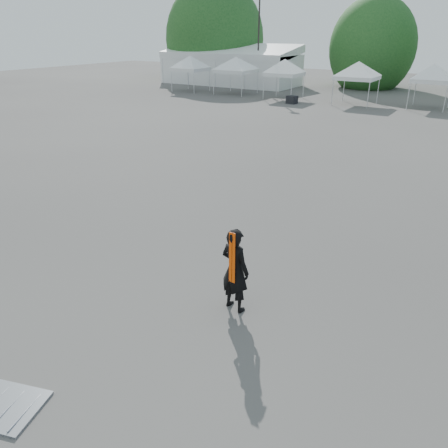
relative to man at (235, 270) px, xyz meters
The scene contains 12 objects.
ground 2.25m from the man, 109.42° to the left, with size 120.00×120.00×0.00m, color #474442.
marquee 43.34m from the man, 121.56° to the left, with size 15.00×6.25×4.23m.
light_pole_west 40.77m from the man, 117.47° to the left, with size 0.60×0.25×10.30m.
tree_far_w 48.15m from the man, 123.75° to the left, with size 4.80×4.80×7.30m.
tree_mid_w 42.91m from the man, 101.69° to the left, with size 4.16×4.16×6.33m.
tent_a 37.30m from the man, 127.58° to the left, with size 4.08×4.08×3.88m.
tent_b 35.23m from the man, 120.70° to the left, with size 4.60×4.60×3.88m.
tent_c 32.39m from the man, 113.21° to the left, with size 4.01×4.01×3.88m.
tent_d 30.79m from the man, 102.14° to the left, with size 4.36×4.36×3.88m.
tent_e 30.94m from the man, 91.82° to the left, with size 3.94×3.94×3.88m.
man is the anchor object (origin of this frame).
crate_west 29.65m from the man, 111.65° to the left, with size 0.82×0.63×0.63m, color black.
Camera 1 is at (4.76, -8.86, 5.62)m, focal length 35.00 mm.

